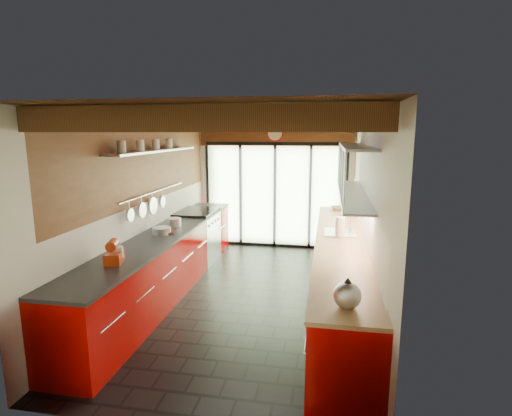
% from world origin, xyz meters
% --- Properties ---
extents(ground, '(5.50, 5.50, 0.00)m').
position_xyz_m(ground, '(0.00, 0.00, 0.00)').
color(ground, black).
rests_on(ground, ground).
extents(room_shell, '(5.50, 5.50, 5.50)m').
position_xyz_m(room_shell, '(0.00, 0.00, 1.65)').
color(room_shell, silver).
rests_on(room_shell, ground).
extents(ceiling_beams, '(3.14, 5.06, 4.90)m').
position_xyz_m(ceiling_beams, '(-0.00, 0.38, 2.46)').
color(ceiling_beams, '#593316').
rests_on(ceiling_beams, ground).
extents(glass_door, '(2.95, 0.10, 2.90)m').
position_xyz_m(glass_door, '(0.00, 2.69, 1.66)').
color(glass_door, '#C6EAAD').
rests_on(glass_door, ground).
extents(left_counter, '(0.68, 5.00, 0.92)m').
position_xyz_m(left_counter, '(-1.28, 0.00, 0.46)').
color(left_counter, '#A80300').
rests_on(left_counter, ground).
extents(range_stove, '(0.66, 0.90, 0.97)m').
position_xyz_m(range_stove, '(-1.28, 1.45, 0.47)').
color(range_stove, silver).
rests_on(range_stove, ground).
extents(right_counter, '(0.68, 5.00, 0.92)m').
position_xyz_m(right_counter, '(1.27, 0.00, 0.46)').
color(right_counter, '#A80300').
rests_on(right_counter, ground).
extents(sink_assembly, '(0.45, 0.52, 0.43)m').
position_xyz_m(sink_assembly, '(1.29, 0.40, 0.96)').
color(sink_assembly, silver).
rests_on(sink_assembly, right_counter).
extents(upper_cabinets_right, '(0.34, 3.00, 3.00)m').
position_xyz_m(upper_cabinets_right, '(1.43, 0.30, 1.85)').
color(upper_cabinets_right, silver).
rests_on(upper_cabinets_right, ground).
extents(left_wall_fixtures, '(0.28, 2.60, 0.96)m').
position_xyz_m(left_wall_fixtures, '(-1.47, 0.14, 1.88)').
color(left_wall_fixtures, silver).
rests_on(left_wall_fixtures, ground).
extents(stand_mixer, '(0.25, 0.33, 0.27)m').
position_xyz_m(stand_mixer, '(-1.27, -1.43, 1.03)').
color(stand_mixer, red).
rests_on(stand_mixer, left_counter).
extents(pot_large, '(0.22, 0.22, 0.14)m').
position_xyz_m(pot_large, '(-1.27, 0.35, 0.99)').
color(pot_large, silver).
rests_on(pot_large, left_counter).
extents(pot_small, '(0.29, 0.29, 0.10)m').
position_xyz_m(pot_small, '(-1.27, -0.13, 0.97)').
color(pot_small, silver).
rests_on(pot_small, left_counter).
extents(cutting_board, '(0.38, 0.44, 0.03)m').
position_xyz_m(cutting_board, '(-1.27, -0.03, 0.94)').
color(cutting_board, brown).
rests_on(cutting_board, left_counter).
extents(kettle, '(0.31, 0.33, 0.28)m').
position_xyz_m(kettle, '(1.27, -2.17, 1.04)').
color(kettle, silver).
rests_on(kettle, right_counter).
extents(paper_towel, '(0.16, 0.16, 0.34)m').
position_xyz_m(paper_towel, '(1.27, 0.17, 1.06)').
color(paper_towel, white).
rests_on(paper_towel, right_counter).
extents(soap_bottle, '(0.13, 0.13, 0.22)m').
position_xyz_m(soap_bottle, '(1.27, 0.51, 1.03)').
color(soap_bottle, silver).
rests_on(soap_bottle, right_counter).
extents(bowl, '(0.32, 0.32, 0.06)m').
position_xyz_m(bowl, '(1.27, 2.25, 0.95)').
color(bowl, silver).
rests_on(bowl, right_counter).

